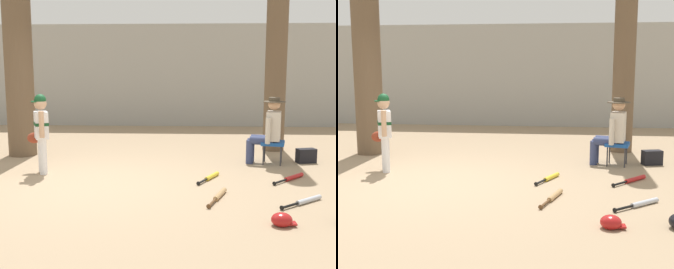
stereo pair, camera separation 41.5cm
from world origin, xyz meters
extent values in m
plane|color=#9E8466|center=(0.00, 0.00, 0.00)|extent=(60.00, 60.00, 0.00)
cube|color=#9E9E99|center=(0.00, 6.75, 1.48)|extent=(18.00, 0.36, 2.95)
cone|color=brown|center=(-1.85, 2.12, 0.00)|extent=(0.87, 0.87, 0.32)
cylinder|color=brown|center=(3.22, 2.90, 2.60)|extent=(0.44, 0.44, 5.20)
cone|color=brown|center=(3.22, 2.90, 0.00)|extent=(0.70, 0.70, 0.26)
cylinder|color=white|center=(-0.91, 0.57, 0.29)|extent=(0.12, 0.12, 0.58)
cylinder|color=white|center=(-0.99, 0.73, 0.29)|extent=(0.12, 0.12, 0.58)
cube|color=white|center=(-0.95, 0.65, 0.80)|extent=(0.31, 0.36, 0.44)
cube|color=#144723|center=(-0.95, 0.65, 0.82)|extent=(0.32, 0.37, 0.05)
sphere|color=tan|center=(-0.95, 0.65, 1.15)|extent=(0.20, 0.20, 0.20)
sphere|color=#144723|center=(-0.95, 0.65, 1.21)|extent=(0.19, 0.19, 0.19)
cube|color=#144723|center=(-1.03, 0.61, 1.19)|extent=(0.15, 0.17, 0.02)
cylinder|color=tan|center=(-0.87, 0.42, 0.84)|extent=(0.11, 0.11, 0.42)
cylinder|color=tan|center=(-1.08, 0.82, 0.72)|extent=(0.11, 0.11, 0.40)
ellipsoid|color=#933823|center=(-1.14, 0.81, 0.56)|extent=(0.25, 0.20, 0.18)
cube|color=#194C9E|center=(2.96, 1.55, 0.38)|extent=(0.48, 0.48, 0.06)
cylinder|color=#333338|center=(2.78, 1.44, 0.19)|extent=(0.02, 0.02, 0.38)
cylinder|color=#333338|center=(2.85, 1.73, 0.19)|extent=(0.02, 0.02, 0.38)
cylinder|color=#333338|center=(3.07, 1.37, 0.19)|extent=(0.02, 0.02, 0.38)
cylinder|color=#333338|center=(3.14, 1.66, 0.19)|extent=(0.02, 0.02, 0.38)
cylinder|color=navy|center=(2.55, 1.55, 0.21)|extent=(0.13, 0.13, 0.43)
cylinder|color=navy|center=(2.60, 1.74, 0.21)|extent=(0.13, 0.13, 0.43)
cylinder|color=navy|center=(2.74, 1.50, 0.43)|extent=(0.42, 0.24, 0.15)
cylinder|color=navy|center=(2.79, 1.70, 0.43)|extent=(0.42, 0.24, 0.15)
cube|color=beige|center=(2.96, 1.55, 0.69)|extent=(0.32, 0.41, 0.52)
cylinder|color=beige|center=(2.83, 1.36, 0.63)|extent=(0.11, 0.11, 0.46)
cylinder|color=beige|center=(2.94, 1.78, 0.63)|extent=(0.11, 0.11, 0.46)
sphere|color=tan|center=(2.96, 1.55, 1.09)|extent=(0.22, 0.22, 0.22)
cylinder|color=#4C4233|center=(2.96, 1.55, 1.12)|extent=(0.40, 0.40, 0.02)
cylinder|color=#4C4233|center=(2.96, 1.55, 1.16)|extent=(0.20, 0.20, 0.09)
cube|color=black|center=(3.59, 1.67, 0.13)|extent=(0.37, 0.26, 0.26)
cylinder|color=tan|center=(1.88, -0.55, 0.03)|extent=(0.21, 0.48, 0.07)
cylinder|color=brown|center=(1.76, -0.93, 0.03)|extent=(0.13, 0.31, 0.03)
cylinder|color=brown|center=(1.71, -1.09, 0.03)|extent=(0.06, 0.03, 0.06)
cylinder|color=#B7BCC6|center=(3.01, -0.76, 0.03)|extent=(0.40, 0.35, 0.07)
cylinder|color=black|center=(2.72, -1.00, 0.03)|extent=(0.26, 0.22, 0.03)
cylinder|color=black|center=(2.60, -1.10, 0.03)|extent=(0.05, 0.05, 0.06)
cylinder|color=red|center=(3.10, 0.45, 0.03)|extent=(0.38, 0.40, 0.07)
cylinder|color=black|center=(2.83, 0.16, 0.03)|extent=(0.24, 0.26, 0.03)
cylinder|color=black|center=(2.72, 0.04, 0.03)|extent=(0.05, 0.05, 0.06)
cylinder|color=yellow|center=(1.82, 0.44, 0.03)|extent=(0.25, 0.42, 0.07)
cylinder|color=black|center=(1.66, 0.12, 0.03)|extent=(0.16, 0.27, 0.03)
cylinder|color=black|center=(1.60, -0.01, 0.03)|extent=(0.06, 0.04, 0.06)
ellipsoid|color=#A81919|center=(2.49, -1.63, 0.07)|extent=(0.23, 0.21, 0.16)
cube|color=#A81919|center=(2.60, -1.63, 0.03)|extent=(0.10, 0.12, 0.02)
camera|label=1|loc=(1.46, -6.35, 1.74)|focal=47.18mm
camera|label=2|loc=(1.88, -6.32, 1.74)|focal=47.18mm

